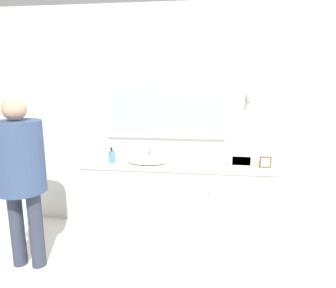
{
  "coord_description": "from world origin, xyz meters",
  "views": [
    {
      "loc": [
        0.31,
        -2.81,
        1.71
      ],
      "look_at": [
        -0.09,
        0.29,
        1.07
      ],
      "focal_mm": 32.0,
      "sensor_mm": 36.0,
      "label": 1
    }
  ],
  "objects_px": {
    "sink_basin": "(148,160)",
    "person": "(20,166)",
    "picture_frame": "(265,162)",
    "appliance_box": "(241,160)",
    "soap_bottle": "(112,157)"
  },
  "relations": [
    {
      "from": "picture_frame",
      "to": "person",
      "type": "height_order",
      "value": "person"
    },
    {
      "from": "appliance_box",
      "to": "person",
      "type": "xyz_separation_m",
      "value": [
        -2.0,
        -0.66,
        0.04
      ]
    },
    {
      "from": "soap_bottle",
      "to": "appliance_box",
      "type": "distance_m",
      "value": 1.35
    },
    {
      "from": "picture_frame",
      "to": "person",
      "type": "xyz_separation_m",
      "value": [
        -2.24,
        -0.62,
        0.05
      ]
    },
    {
      "from": "soap_bottle",
      "to": "person",
      "type": "bearing_deg",
      "value": -136.37
    },
    {
      "from": "appliance_box",
      "to": "soap_bottle",
      "type": "bearing_deg",
      "value": -177.99
    },
    {
      "from": "person",
      "to": "picture_frame",
      "type": "bearing_deg",
      "value": 15.41
    },
    {
      "from": "appliance_box",
      "to": "person",
      "type": "relative_size",
      "value": 0.16
    },
    {
      "from": "soap_bottle",
      "to": "appliance_box",
      "type": "relative_size",
      "value": 0.67
    },
    {
      "from": "picture_frame",
      "to": "person",
      "type": "bearing_deg",
      "value": -164.59
    },
    {
      "from": "picture_frame",
      "to": "appliance_box",
      "type": "bearing_deg",
      "value": 168.58
    },
    {
      "from": "sink_basin",
      "to": "appliance_box",
      "type": "xyz_separation_m",
      "value": [
        0.97,
        -0.03,
        0.05
      ]
    },
    {
      "from": "appliance_box",
      "to": "picture_frame",
      "type": "xyz_separation_m",
      "value": [
        0.24,
        -0.05,
        -0.01
      ]
    },
    {
      "from": "sink_basin",
      "to": "picture_frame",
      "type": "height_order",
      "value": "sink_basin"
    },
    {
      "from": "sink_basin",
      "to": "person",
      "type": "relative_size",
      "value": 0.28
    }
  ]
}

